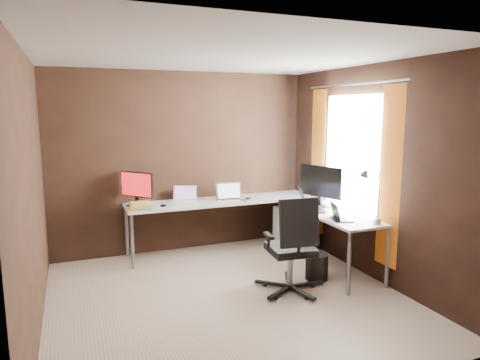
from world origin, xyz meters
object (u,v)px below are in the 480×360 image
Objects in this scene: monitor_right at (321,184)px; office_chair at (291,264)px; desk_lamp at (370,190)px; laptop_black_big at (308,205)px; book_stack at (141,206)px; wastebasket at (317,267)px; laptop_white at (185,198)px; monitor_left at (137,187)px; laptop_black_small at (339,216)px; drawer_pedestal at (294,229)px; laptop_silver at (230,197)px.

monitor_right reaches higher than office_chair.
laptop_black_big is at bearing 119.70° from desk_lamp.
book_stack is 1.04× the size of wastebasket.
laptop_white is at bearing 140.68° from desk_lamp.
laptop_black_small is at bearing 11.90° from monitor_left.
laptop_silver reaches higher than drawer_pedestal.
laptop_white is 0.63m from laptop_silver.
wastebasket is at bearing -104.51° from drawer_pedestal.
laptop_black_small is at bearing -34.17° from book_stack.
laptop_black_big is 0.86× the size of desk_lamp.
laptop_silver is 1.21× the size of book_stack.
book_stack is (-2.03, 1.38, -0.00)m from laptop_black_small.
wastebasket is (-0.38, -0.56, -0.88)m from monitor_right.
drawer_pedestal is 2.16m from book_stack.
book_stack is (-1.95, 0.82, -0.02)m from laptop_black_big.
wastebasket is at bearing 79.45° from laptop_black_small.
monitor_left reaches higher than drawer_pedestal.
monitor_right is 1.63× the size of laptop_silver.
drawer_pedestal is 2.26m from monitor_left.
laptop_black_small is 0.47m from desk_lamp.
book_stack is at bearing 139.24° from office_chair.
monitor_right is at bearing 48.44° from office_chair.
monitor_left is at bearing 70.65° from laptop_black_small.
laptop_black_small is (1.40, -1.60, -0.00)m from laptop_white.
desk_lamp is at bearing -83.84° from drawer_pedestal.
monitor_left is 1.48× the size of wastebasket.
laptop_black_big is at bearing -22.79° from book_stack.
drawer_pedestal is 1.59× the size of laptop_white.
laptop_black_big reaches higher than laptop_silver.
laptop_silver is at bearing 114.15° from wastebasket.
desk_lamp is at bearing -120.29° from laptop_black_small.
book_stack is 0.54× the size of desk_lamp.
monitor_right is at bearing -9.03° from laptop_white.
monitor_right is 1.26m from laptop_silver.
desk_lamp is 1.94× the size of wastebasket.
laptop_white is (-1.57, 0.93, -0.25)m from monitor_right.
laptop_white is 0.35× the size of office_chair.
laptop_black_big is 0.92m from desk_lamp.
laptop_silver reaches higher than laptop_black_small.
monitor_left is 1.27m from laptop_silver.
desk_lamp is (2.25, -1.63, 0.33)m from book_stack.
book_stack is 0.29× the size of office_chair.
laptop_white is 1.24× the size of wastebasket.
office_chair is at bearing 115.60° from laptop_black_small.
monitor_left is at bearing 141.32° from wastebasket.
laptop_black_big is 1.66× the size of wastebasket.
book_stack is at bearing -36.75° from monitor_left.
drawer_pedestal is at bearing -8.44° from monitor_right.
book_stack is (-1.23, -0.06, -0.01)m from laptop_silver.
monitor_left is 1.19× the size of laptop_white.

